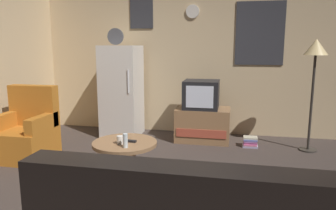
{
  "coord_description": "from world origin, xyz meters",
  "views": [
    {
      "loc": [
        0.82,
        -3.04,
        1.5
      ],
      "look_at": [
        -0.0,
        0.9,
        0.75
      ],
      "focal_mm": 34.28,
      "sensor_mm": 36.0,
      "label": 1
    }
  ],
  "objects_px": {
    "tv_stand": "(203,125)",
    "remote_control": "(130,141)",
    "mug_ceramic_white": "(120,140)",
    "fridge": "(122,91)",
    "crt_tv": "(201,95)",
    "book_stack": "(250,142)",
    "wine_glass": "(125,141)",
    "coffee_table": "(125,160)",
    "armchair": "(27,133)",
    "standing_lamp": "(315,56)"
  },
  "relations": [
    {
      "from": "crt_tv",
      "to": "book_stack",
      "type": "height_order",
      "value": "crt_tv"
    },
    {
      "from": "tv_stand",
      "to": "remote_control",
      "type": "relative_size",
      "value": 5.6
    },
    {
      "from": "remote_control",
      "to": "armchair",
      "type": "bearing_deg",
      "value": 171.54
    },
    {
      "from": "remote_control",
      "to": "mug_ceramic_white",
      "type": "bearing_deg",
      "value": -124.02
    },
    {
      "from": "crt_tv",
      "to": "mug_ceramic_white",
      "type": "bearing_deg",
      "value": -111.45
    },
    {
      "from": "tv_stand",
      "to": "crt_tv",
      "type": "height_order",
      "value": "crt_tv"
    },
    {
      "from": "tv_stand",
      "to": "book_stack",
      "type": "bearing_deg",
      "value": -13.65
    },
    {
      "from": "standing_lamp",
      "to": "remote_control",
      "type": "bearing_deg",
      "value": -145.75
    },
    {
      "from": "fridge",
      "to": "wine_glass",
      "type": "relative_size",
      "value": 11.8
    },
    {
      "from": "tv_stand",
      "to": "remote_control",
      "type": "xyz_separation_m",
      "value": [
        -0.65,
        -1.68,
        0.19
      ]
    },
    {
      "from": "coffee_table",
      "to": "book_stack",
      "type": "distance_m",
      "value": 2.09
    },
    {
      "from": "fridge",
      "to": "standing_lamp",
      "type": "relative_size",
      "value": 1.11
    },
    {
      "from": "standing_lamp",
      "to": "mug_ceramic_white",
      "type": "xyz_separation_m",
      "value": [
        -2.28,
        -1.59,
        -0.87
      ]
    },
    {
      "from": "armchair",
      "to": "remote_control",
      "type": "bearing_deg",
      "value": -15.08
    },
    {
      "from": "book_stack",
      "to": "standing_lamp",
      "type": "bearing_deg",
      "value": -0.54
    },
    {
      "from": "tv_stand",
      "to": "wine_glass",
      "type": "bearing_deg",
      "value": -108.54
    },
    {
      "from": "coffee_table",
      "to": "armchair",
      "type": "height_order",
      "value": "armchair"
    },
    {
      "from": "standing_lamp",
      "to": "coffee_table",
      "type": "bearing_deg",
      "value": -146.33
    },
    {
      "from": "armchair",
      "to": "book_stack",
      "type": "xyz_separation_m",
      "value": [
        2.99,
        1.07,
        -0.26
      ]
    },
    {
      "from": "crt_tv",
      "to": "wine_glass",
      "type": "xyz_separation_m",
      "value": [
        -0.6,
        -1.88,
        -0.23
      ]
    },
    {
      "from": "standing_lamp",
      "to": "mug_ceramic_white",
      "type": "relative_size",
      "value": 17.67
    },
    {
      "from": "book_stack",
      "to": "coffee_table",
      "type": "bearing_deg",
      "value": -133.68
    },
    {
      "from": "wine_glass",
      "to": "remote_control",
      "type": "bearing_deg",
      "value": 95.45
    },
    {
      "from": "wine_glass",
      "to": "standing_lamp",
      "type": "bearing_deg",
      "value": 37.91
    },
    {
      "from": "standing_lamp",
      "to": "remote_control",
      "type": "xyz_separation_m",
      "value": [
        -2.2,
        -1.5,
        -0.91
      ]
    },
    {
      "from": "crt_tv",
      "to": "standing_lamp",
      "type": "height_order",
      "value": "standing_lamp"
    },
    {
      "from": "coffee_table",
      "to": "book_stack",
      "type": "bearing_deg",
      "value": 46.32
    },
    {
      "from": "fridge",
      "to": "mug_ceramic_white",
      "type": "bearing_deg",
      "value": -70.82
    },
    {
      "from": "remote_control",
      "to": "armchair",
      "type": "distance_m",
      "value": 1.67
    },
    {
      "from": "fridge",
      "to": "mug_ceramic_white",
      "type": "relative_size",
      "value": 19.67
    },
    {
      "from": "coffee_table",
      "to": "wine_glass",
      "type": "bearing_deg",
      "value": -68.36
    },
    {
      "from": "tv_stand",
      "to": "wine_glass",
      "type": "distance_m",
      "value": 2.0
    },
    {
      "from": "standing_lamp",
      "to": "wine_glass",
      "type": "distance_m",
      "value": 2.89
    },
    {
      "from": "tv_stand",
      "to": "mug_ceramic_white",
      "type": "relative_size",
      "value": 9.33
    },
    {
      "from": "coffee_table",
      "to": "remote_control",
      "type": "xyz_separation_m",
      "value": [
        0.06,
        0.01,
        0.23
      ]
    },
    {
      "from": "remote_control",
      "to": "armchair",
      "type": "relative_size",
      "value": 0.16
    },
    {
      "from": "mug_ceramic_white",
      "to": "book_stack",
      "type": "relative_size",
      "value": 0.41
    },
    {
      "from": "crt_tv",
      "to": "mug_ceramic_white",
      "type": "xyz_separation_m",
      "value": [
        -0.7,
        -1.77,
        -0.26
      ]
    },
    {
      "from": "wine_glass",
      "to": "remote_control",
      "type": "relative_size",
      "value": 1.0
    },
    {
      "from": "fridge",
      "to": "tv_stand",
      "type": "xyz_separation_m",
      "value": [
        1.36,
        -0.05,
        -0.49
      ]
    },
    {
      "from": "book_stack",
      "to": "crt_tv",
      "type": "bearing_deg",
      "value": 166.97
    },
    {
      "from": "mug_ceramic_white",
      "to": "coffee_table",
      "type": "bearing_deg",
      "value": 76.41
    },
    {
      "from": "tv_stand",
      "to": "fridge",
      "type": "bearing_deg",
      "value": 177.76
    },
    {
      "from": "armchair",
      "to": "book_stack",
      "type": "bearing_deg",
      "value": 19.7
    },
    {
      "from": "standing_lamp",
      "to": "armchair",
      "type": "height_order",
      "value": "standing_lamp"
    },
    {
      "from": "fridge",
      "to": "armchair",
      "type": "xyz_separation_m",
      "value": [
        -0.89,
        -1.3,
        -0.42
      ]
    },
    {
      "from": "coffee_table",
      "to": "armchair",
      "type": "bearing_deg",
      "value": 164.17
    },
    {
      "from": "fridge",
      "to": "crt_tv",
      "type": "relative_size",
      "value": 3.28
    },
    {
      "from": "book_stack",
      "to": "mug_ceramic_white",
      "type": "bearing_deg",
      "value": -132.51
    },
    {
      "from": "crt_tv",
      "to": "mug_ceramic_white",
      "type": "height_order",
      "value": "crt_tv"
    }
  ]
}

